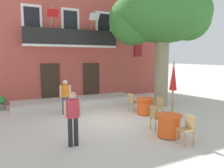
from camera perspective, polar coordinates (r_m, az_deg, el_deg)
ground_plane at (r=9.35m, az=-0.37°, el=-9.47°), size 120.00×120.00×0.00m
building_facade at (r=15.52m, az=-12.92°, el=10.94°), size 13.00×5.09×7.50m
entrance_step_platform at (r=12.90m, az=-9.45°, el=-4.35°), size 7.17×1.90×0.25m
plane_tree at (r=12.28m, az=12.99°, el=17.20°), size 5.38×4.73×6.59m
cafe_table_near_tree at (r=7.59m, az=14.91°, el=-10.61°), size 0.86×0.86×0.76m
cafe_chair_near_tree_0 at (r=7.08m, az=19.47°, el=-10.92°), size 0.40×0.40×0.91m
cafe_chair_near_tree_1 at (r=8.12m, az=11.53°, el=-8.33°), size 0.45×0.45×0.91m
cafe_table_middle at (r=10.22m, az=8.81°, el=-5.84°), size 0.86×0.86×0.76m
cafe_chair_middle_0 at (r=10.62m, az=5.44°, el=-4.54°), size 0.49×0.49×0.91m
cafe_chair_middle_1 at (r=9.76m, az=12.33°, el=-5.72°), size 0.47×0.47×0.91m
cafe_umbrella at (r=8.34m, az=15.97°, el=-0.08°), size 0.44×0.44×2.55m
ground_planter_left at (r=12.26m, az=-27.31°, el=-4.36°), size 0.43×0.43×0.71m
pedestrian_near_entrance at (r=6.56m, az=-10.40°, el=-8.29°), size 0.53×0.29×1.67m
pedestrian_mid_plaza at (r=10.23m, az=-12.32°, el=-2.91°), size 0.53×0.38×1.63m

